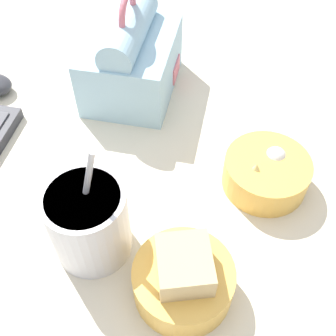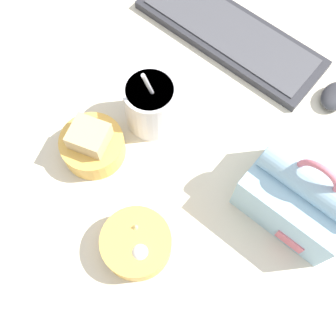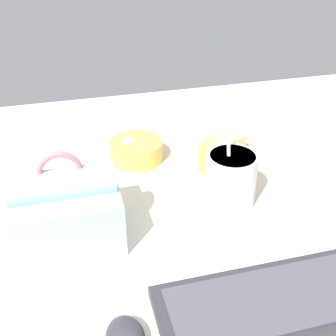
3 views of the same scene
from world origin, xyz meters
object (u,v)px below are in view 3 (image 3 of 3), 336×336
Objects in this scene: bento_bowl_sandwich at (225,156)px; soup_cup at (231,178)px; bento_bowl_snacks at (136,150)px; keyboard at (296,298)px; lunch_bag at (66,210)px.

soup_cup is at bearing 73.06° from bento_bowl_sandwich.
bento_bowl_snacks is at bearing -55.06° from soup_cup.
lunch_bag is (31.19, -22.93, 5.18)cm from keyboard.
bento_bowl_snacks is (14.69, -46.47, 1.48)cm from keyboard.
soup_cup is at bearing -174.61° from lunch_bag.
bento_bowl_sandwich reaches higher than bento_bowl_snacks.
soup_cup reaches higher than keyboard.
bento_bowl_sandwich is at bearing -156.40° from lunch_bag.
keyboard is 3.51× the size of bento_bowl_sandwich.
soup_cup reaches higher than lunch_bag.
soup_cup is 13.00cm from bento_bowl_sandwich.
bento_bowl_sandwich is at bearing -95.16° from keyboard.
bento_bowl_sandwich is 20.00cm from bento_bowl_snacks.
lunch_bag is at bearing 23.60° from bento_bowl_sandwich.
soup_cup is (0.28, -25.84, 4.54)cm from keyboard.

